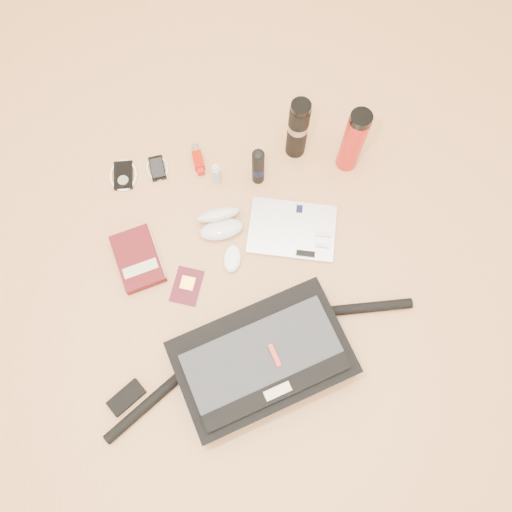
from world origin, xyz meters
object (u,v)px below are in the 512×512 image
(messenger_bag, at_px, (261,360))
(thermos_black, at_px, (298,129))
(book, at_px, (138,259))
(laptop, at_px, (292,230))
(thermos_red, at_px, (353,141))

(messenger_bag, distance_m, thermos_black, 0.78)
(messenger_bag, xyz_separation_m, book, (-0.36, 0.40, -0.05))
(laptop, bearing_deg, thermos_black, 94.01)
(messenger_bag, distance_m, book, 0.54)
(messenger_bag, height_order, thermos_red, thermos_red)
(thermos_black, bearing_deg, book, -149.86)
(laptop, bearing_deg, thermos_red, 60.09)
(book, height_order, thermos_red, thermos_red)
(messenger_bag, xyz_separation_m, laptop, (0.17, 0.43, -0.06))
(book, bearing_deg, laptop, -9.59)
(laptop, xyz_separation_m, thermos_red, (0.24, 0.24, 0.13))
(book, height_order, thermos_black, thermos_black)
(messenger_bag, bearing_deg, laptop, 52.66)
(book, relative_size, thermos_red, 0.81)
(thermos_black, bearing_deg, messenger_bag, -107.54)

